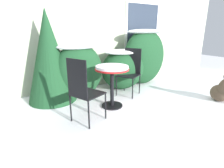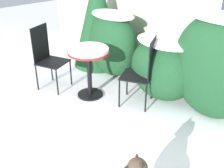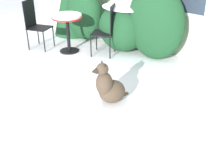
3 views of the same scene
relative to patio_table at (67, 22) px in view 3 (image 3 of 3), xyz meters
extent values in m
plane|color=white|center=(0.74, -0.76, -0.65)|extent=(16.00, 16.00, 0.00)
ellipsoid|color=#194223|center=(-0.37, 0.80, -0.06)|extent=(1.07, 0.65, 1.18)
ellipsoid|color=#194223|center=(0.79, 0.84, -0.15)|extent=(1.13, 0.83, 1.00)
ellipsoid|color=white|center=(0.79, 0.84, 0.29)|extent=(0.96, 0.71, 0.12)
ellipsoid|color=#194223|center=(1.55, 0.94, 0.09)|extent=(1.27, 0.66, 1.47)
cylinder|color=black|center=(0.00, 0.00, -0.63)|extent=(0.41, 0.41, 0.03)
cylinder|color=black|center=(0.00, 0.00, -0.27)|extent=(0.07, 0.07, 0.71)
cylinder|color=red|center=(0.00, 0.00, 0.10)|extent=(0.64, 0.64, 0.03)
cylinder|color=white|center=(0.00, 0.00, 0.14)|extent=(0.61, 0.61, 0.05)
cube|color=black|center=(0.65, 0.39, -0.18)|extent=(0.60, 0.60, 0.02)
cube|color=black|center=(0.83, 0.50, 0.11)|extent=(0.21, 0.36, 0.58)
cylinder|color=black|center=(0.38, 0.46, -0.42)|extent=(0.02, 0.02, 0.45)
cylinder|color=black|center=(0.58, 0.12, -0.42)|extent=(0.02, 0.02, 0.45)
cylinder|color=black|center=(0.72, 0.67, -0.42)|extent=(0.02, 0.02, 0.45)
cylinder|color=black|center=(0.93, 0.32, -0.42)|extent=(0.02, 0.02, 0.45)
cube|color=black|center=(-0.61, -0.29, -0.18)|extent=(0.58, 0.58, 0.02)
cube|color=black|center=(-0.81, -0.38, 0.11)|extent=(0.18, 0.37, 0.58)
cylinder|color=black|center=(-0.35, -0.39, -0.42)|extent=(0.02, 0.02, 0.45)
cylinder|color=black|center=(-0.51, -0.03, -0.42)|extent=(0.02, 0.02, 0.45)
cylinder|color=black|center=(-0.71, -0.56, -0.42)|extent=(0.02, 0.02, 0.45)
cylinder|color=black|center=(-0.88, -0.19, -0.42)|extent=(0.02, 0.02, 0.45)
ellipsoid|color=#4C3D2D|center=(2.12, -0.88, -0.47)|extent=(0.50, 0.52, 0.35)
ellipsoid|color=#4C3D2D|center=(2.07, -0.99, -0.32)|extent=(0.36, 0.34, 0.38)
sphere|color=#4C3D2D|center=(2.06, -1.02, -0.08)|extent=(0.18, 0.18, 0.18)
cone|color=#2D241B|center=(2.01, -1.13, -0.09)|extent=(0.12, 0.12, 0.10)
ellipsoid|color=#2D241B|center=(2.02, -0.99, -0.01)|extent=(0.05, 0.04, 0.08)
ellipsoid|color=#2D241B|center=(2.11, -1.03, -0.01)|extent=(0.05, 0.04, 0.08)
ellipsoid|color=#4C3D2D|center=(2.19, -0.71, -0.57)|extent=(0.14, 0.20, 0.07)
camera|label=1|loc=(-1.57, -2.77, 0.78)|focal=28.00mm
camera|label=2|loc=(3.25, -2.32, 1.63)|focal=45.00mm
camera|label=3|loc=(4.63, -3.55, 1.60)|focal=45.00mm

